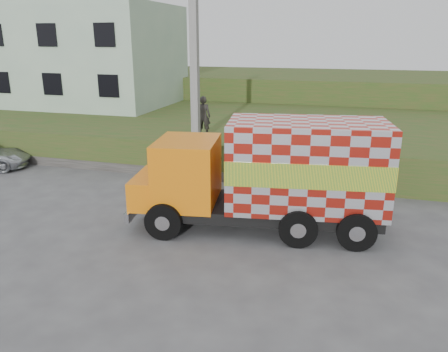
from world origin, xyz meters
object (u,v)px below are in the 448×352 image
(cow, at_px, (176,195))
(pedestrian, at_px, (203,116))
(utility_pole, at_px, (195,77))
(cargo_truck, at_px, (271,175))

(cow, bearing_deg, pedestrian, 95.10)
(utility_pole, xyz_separation_m, pedestrian, (0.03, 0.87, -1.72))
(utility_pole, relative_size, cargo_truck, 1.04)
(utility_pole, relative_size, cow, 5.16)
(utility_pole, distance_m, cow, 5.50)
(cow, relative_size, pedestrian, 0.90)
(cargo_truck, xyz_separation_m, pedestrian, (-3.93, 5.36, 0.65))
(cow, bearing_deg, utility_pole, 97.19)
(cow, xyz_separation_m, pedestrian, (-0.77, 5.10, 1.70))
(cargo_truck, relative_size, pedestrian, 4.48)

